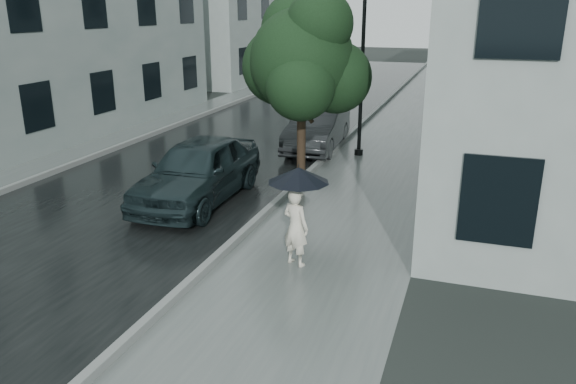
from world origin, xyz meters
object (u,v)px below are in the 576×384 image
(street_tree, at_px, (303,59))
(lamp_post, at_px, (358,55))
(car_near, at_px, (198,170))
(car_far, at_px, (317,128))
(pedestrian, at_px, (296,227))

(street_tree, distance_m, lamp_post, 3.80)
(car_near, height_order, car_far, car_near)
(street_tree, height_order, car_near, street_tree)
(car_far, bearing_deg, street_tree, -82.75)
(car_near, distance_m, car_far, 6.20)
(car_far, bearing_deg, lamp_post, -16.72)
(street_tree, bearing_deg, car_near, -135.87)
(pedestrian, height_order, street_tree, street_tree)
(lamp_post, distance_m, car_near, 6.75)
(pedestrian, bearing_deg, street_tree, -52.50)
(pedestrian, relative_size, street_tree, 0.30)
(lamp_post, distance_m, car_far, 2.83)
(lamp_post, xyz_separation_m, car_near, (-2.66, -5.73, -2.38))
(street_tree, bearing_deg, lamp_post, 80.81)
(pedestrian, bearing_deg, car_near, -16.69)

